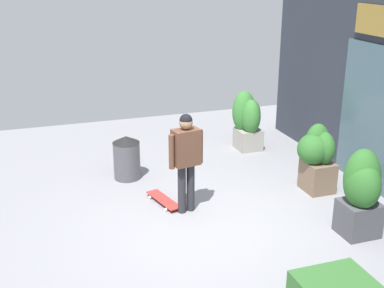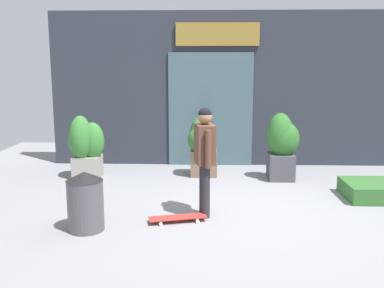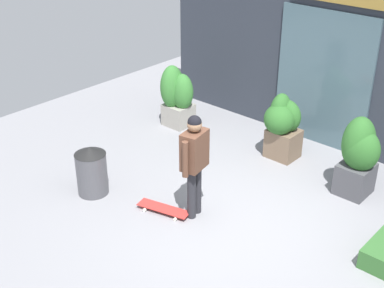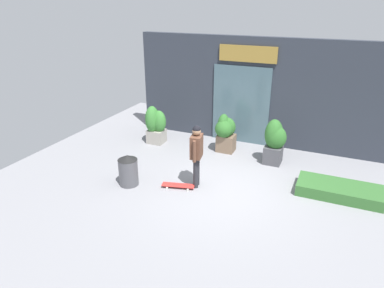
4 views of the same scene
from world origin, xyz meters
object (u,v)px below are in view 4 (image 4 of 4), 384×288
(skateboard, at_px, (178,185))
(trash_bin, at_px, (128,170))
(planter_box_mid, at_px, (225,131))
(planter_box_right, at_px, (274,140))
(skateboarder, at_px, (197,150))
(planter_box_left, at_px, (155,123))

(skateboard, relative_size, trash_bin, 1.04)
(planter_box_mid, xyz_separation_m, trash_bin, (-1.56, -3.05, -0.25))
(skateboard, height_order, trash_bin, trash_bin)
(skateboard, bearing_deg, planter_box_right, -142.39)
(trash_bin, bearing_deg, planter_box_right, 41.75)
(skateboarder, height_order, planter_box_mid, skateboarder)
(planter_box_left, xyz_separation_m, trash_bin, (0.78, -2.80, -0.26))
(planter_box_mid, bearing_deg, skateboard, -96.84)
(skateboarder, xyz_separation_m, planter_box_right, (1.51, 2.17, -0.29))
(planter_box_mid, relative_size, trash_bin, 1.45)
(skateboarder, relative_size, trash_bin, 1.98)
(skateboard, height_order, planter_box_right, planter_box_right)
(planter_box_mid, bearing_deg, planter_box_right, -9.20)
(planter_box_left, xyz_separation_m, planter_box_mid, (2.34, 0.25, -0.01))
(skateboarder, height_order, trash_bin, skateboarder)
(planter_box_mid, distance_m, trash_bin, 3.44)
(skateboard, bearing_deg, planter_box_mid, -111.38)
(skateboard, height_order, planter_box_left, planter_box_left)
(planter_box_left, distance_m, planter_box_right, 3.92)
(skateboarder, relative_size, planter_box_right, 1.24)
(skateboarder, xyz_separation_m, skateboard, (-0.39, -0.27, -0.94))
(planter_box_left, height_order, trash_bin, planter_box_left)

